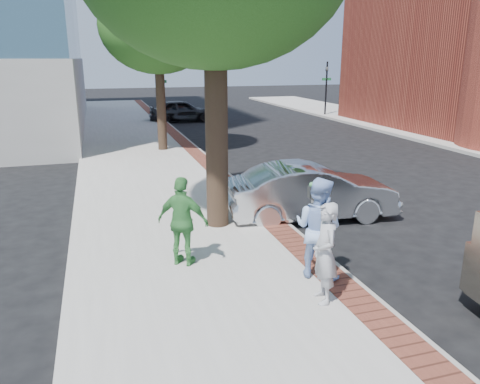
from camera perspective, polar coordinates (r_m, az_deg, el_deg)
name	(u,v)px	position (r m, az deg, el deg)	size (l,w,h in m)	color
ground	(268,257)	(9.91, 3.46, -7.95)	(120.00, 120.00, 0.00)	black
sidewalk	(151,173)	(17.02, -10.80, 2.32)	(5.00, 60.00, 0.15)	#9E9991
brick_strip	(211,167)	(17.37, -3.58, 3.11)	(0.60, 60.00, 0.01)	brown
curb	(220,168)	(17.47, -2.46, 2.93)	(0.10, 60.00, 0.15)	gray
signal_near	(161,87)	(30.80, -9.57, 12.49)	(0.70, 0.15, 3.80)	black
signal_far	(326,84)	(34.33, 10.48, 12.79)	(0.70, 0.15, 3.80)	black
tree_far	(157,26)	(20.69, -10.04, 19.31)	(4.80, 4.80, 7.14)	black
parking_meter	(313,203)	(9.53, 8.89, -1.37)	(0.12, 0.32, 1.47)	gray
person_gray	(325,253)	(7.71, 10.32, -7.34)	(0.62, 0.40, 1.69)	#A2A2A6
person_officer	(318,228)	(8.54, 9.49, -4.34)	(0.91, 0.71, 1.87)	#9CBCF1
person_green	(183,222)	(8.98, -6.97, -3.60)	(1.02, 0.43, 1.75)	#3F8C42
sedan_silver	(311,192)	(12.13, 8.66, 0.02)	(1.52, 4.36, 1.44)	silver
bg_car	(182,111)	(31.25, -7.12, 9.82)	(1.70, 4.23, 1.44)	black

